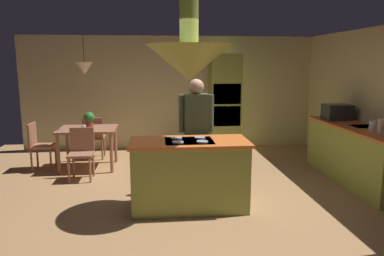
{
  "coord_description": "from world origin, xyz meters",
  "views": [
    {
      "loc": [
        -0.45,
        -4.9,
        1.97
      ],
      "look_at": [
        0.1,
        0.4,
        1.0
      ],
      "focal_mm": 33.97,
      "sensor_mm": 36.0,
      "label": 1
    }
  ],
  "objects_px": {
    "chair_facing_island": "(82,150)",
    "chair_at_corner": "(38,143)",
    "person_at_island": "(196,128)",
    "kitchen_island": "(189,174)",
    "canister_sugar": "(374,126)",
    "cup_on_table": "(84,128)",
    "oven_tower": "(224,103)",
    "dining_table": "(88,134)",
    "chair_by_back_wall": "(94,135)",
    "potted_plant_on_table": "(89,119)",
    "canister_flour": "(381,126)",
    "microwave_on_counter": "(337,112)"
  },
  "relations": [
    {
      "from": "dining_table",
      "to": "chair_facing_island",
      "type": "xyz_separation_m",
      "value": [
        0.0,
        -0.64,
        -0.15
      ]
    },
    {
      "from": "chair_facing_island",
      "to": "chair_at_corner",
      "type": "relative_size",
      "value": 1.0
    },
    {
      "from": "cup_on_table",
      "to": "canister_sugar",
      "type": "xyz_separation_m",
      "value": [
        4.56,
        -1.5,
        0.21
      ]
    },
    {
      "from": "microwave_on_counter",
      "to": "potted_plant_on_table",
      "type": "bearing_deg",
      "value": 172.29
    },
    {
      "from": "person_at_island",
      "to": "canister_sugar",
      "type": "height_order",
      "value": "person_at_island"
    },
    {
      "from": "dining_table",
      "to": "potted_plant_on_table",
      "type": "relative_size",
      "value": 3.48
    },
    {
      "from": "person_at_island",
      "to": "potted_plant_on_table",
      "type": "relative_size",
      "value": 5.75
    },
    {
      "from": "chair_at_corner",
      "to": "cup_on_table",
      "type": "bearing_deg",
      "value": -103.41
    },
    {
      "from": "oven_tower",
      "to": "person_at_island",
      "type": "distance_m",
      "value": 2.76
    },
    {
      "from": "microwave_on_counter",
      "to": "cup_on_table",
      "type": "bearing_deg",
      "value": 175.24
    },
    {
      "from": "canister_flour",
      "to": "potted_plant_on_table",
      "type": "bearing_deg",
      "value": 156.99
    },
    {
      "from": "person_at_island",
      "to": "microwave_on_counter",
      "type": "relative_size",
      "value": 3.75
    },
    {
      "from": "dining_table",
      "to": "chair_by_back_wall",
      "type": "xyz_separation_m",
      "value": [
        0.0,
        0.64,
        -0.15
      ]
    },
    {
      "from": "chair_facing_island",
      "to": "canister_sugar",
      "type": "xyz_separation_m",
      "value": [
        4.54,
        -1.07,
        0.52
      ]
    },
    {
      "from": "dining_table",
      "to": "chair_at_corner",
      "type": "bearing_deg",
      "value": -180.0
    },
    {
      "from": "person_at_island",
      "to": "kitchen_island",
      "type": "bearing_deg",
      "value": -104.56
    },
    {
      "from": "canister_flour",
      "to": "microwave_on_counter",
      "type": "bearing_deg",
      "value": 90.0
    },
    {
      "from": "chair_at_corner",
      "to": "chair_facing_island",
      "type": "bearing_deg",
      "value": -125.37
    },
    {
      "from": "dining_table",
      "to": "canister_flour",
      "type": "distance_m",
      "value": 4.93
    },
    {
      "from": "oven_tower",
      "to": "microwave_on_counter",
      "type": "xyz_separation_m",
      "value": [
        1.74,
        -1.73,
        0.01
      ]
    },
    {
      "from": "chair_facing_island",
      "to": "person_at_island",
      "type": "bearing_deg",
      "value": -23.43
    },
    {
      "from": "potted_plant_on_table",
      "to": "chair_at_corner",
      "type": "bearing_deg",
      "value": -178.76
    },
    {
      "from": "cup_on_table",
      "to": "chair_facing_island",
      "type": "bearing_deg",
      "value": -86.88
    },
    {
      "from": "person_at_island",
      "to": "canister_sugar",
      "type": "xyz_separation_m",
      "value": [
        2.67,
        -0.26,
        0.02
      ]
    },
    {
      "from": "dining_table",
      "to": "chair_by_back_wall",
      "type": "distance_m",
      "value": 0.66
    },
    {
      "from": "chair_by_back_wall",
      "to": "potted_plant_on_table",
      "type": "bearing_deg",
      "value": 93.38
    },
    {
      "from": "kitchen_island",
      "to": "oven_tower",
      "type": "height_order",
      "value": "oven_tower"
    },
    {
      "from": "potted_plant_on_table",
      "to": "canister_sugar",
      "type": "relative_size",
      "value": 1.87
    },
    {
      "from": "person_at_island",
      "to": "chair_by_back_wall",
      "type": "distance_m",
      "value": 2.85
    },
    {
      "from": "kitchen_island",
      "to": "oven_tower",
      "type": "relative_size",
      "value": 0.74
    },
    {
      "from": "oven_tower",
      "to": "chair_facing_island",
      "type": "height_order",
      "value": "oven_tower"
    },
    {
      "from": "potted_plant_on_table",
      "to": "canister_flour",
      "type": "xyz_separation_m",
      "value": [
        4.5,
        -1.91,
        0.12
      ]
    },
    {
      "from": "person_at_island",
      "to": "chair_at_corner",
      "type": "relative_size",
      "value": 1.98
    },
    {
      "from": "dining_table",
      "to": "person_at_island",
      "type": "xyz_separation_m",
      "value": [
        1.87,
        -1.45,
        0.34
      ]
    },
    {
      "from": "chair_facing_island",
      "to": "chair_by_back_wall",
      "type": "bearing_deg",
      "value": 90.0
    },
    {
      "from": "chair_by_back_wall",
      "to": "canister_flour",
      "type": "relative_size",
      "value": 4.1
    },
    {
      "from": "kitchen_island",
      "to": "microwave_on_counter",
      "type": "distance_m",
      "value": 3.27
    },
    {
      "from": "oven_tower",
      "to": "cup_on_table",
      "type": "relative_size",
      "value": 23.84
    },
    {
      "from": "dining_table",
      "to": "canister_flour",
      "type": "bearing_deg",
      "value": -22.62
    },
    {
      "from": "chair_at_corner",
      "to": "microwave_on_counter",
      "type": "distance_m",
      "value": 5.5
    },
    {
      "from": "dining_table",
      "to": "canister_sugar",
      "type": "xyz_separation_m",
      "value": [
        4.54,
        -1.71,
        0.37
      ]
    },
    {
      "from": "kitchen_island",
      "to": "cup_on_table",
      "type": "xyz_separation_m",
      "value": [
        -1.72,
        1.89,
        0.33
      ]
    },
    {
      "from": "oven_tower",
      "to": "chair_by_back_wall",
      "type": "height_order",
      "value": "oven_tower"
    },
    {
      "from": "chair_facing_island",
      "to": "potted_plant_on_table",
      "type": "height_order",
      "value": "potted_plant_on_table"
    },
    {
      "from": "person_at_island",
      "to": "oven_tower",
      "type": "bearing_deg",
      "value": 70.25
    },
    {
      "from": "cup_on_table",
      "to": "canister_flour",
      "type": "bearing_deg",
      "value": -20.24
    },
    {
      "from": "potted_plant_on_table",
      "to": "cup_on_table",
      "type": "height_order",
      "value": "potted_plant_on_table"
    },
    {
      "from": "dining_table",
      "to": "canister_sugar",
      "type": "bearing_deg",
      "value": -20.66
    },
    {
      "from": "person_at_island",
      "to": "chair_facing_island",
      "type": "xyz_separation_m",
      "value": [
        -1.87,
        0.81,
        -0.49
      ]
    },
    {
      "from": "kitchen_island",
      "to": "canister_sugar",
      "type": "bearing_deg",
      "value": 7.78
    }
  ]
}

